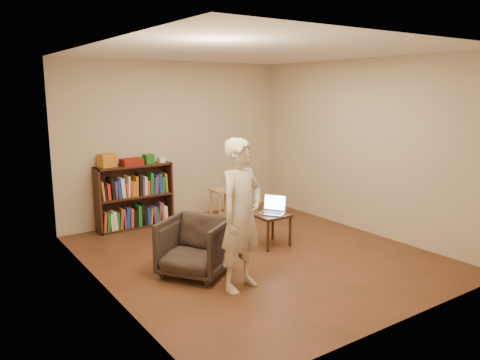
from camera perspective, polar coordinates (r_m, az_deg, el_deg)
floor at (r=6.28m, az=1.92°, el=-9.01°), size 4.50×4.50×0.00m
ceiling at (r=5.92m, az=2.08°, el=15.36°), size 4.50×4.50×0.00m
wall_back at (r=7.88m, az=-7.79°, el=4.70°), size 4.00×0.00×4.00m
wall_left at (r=5.06m, az=-16.58°, el=0.87°), size 0.00×4.50×4.50m
wall_right at (r=7.32m, az=14.73°, el=3.98°), size 0.00×4.50×4.50m
bookshelf at (r=7.55m, az=-12.74°, el=-2.38°), size 1.20×0.30×1.00m
box_yellow at (r=7.30m, az=-15.89°, el=2.31°), size 0.28×0.23×0.20m
red_cloth at (r=7.38m, az=-13.09°, el=2.16°), size 0.32×0.24×0.10m
box_green at (r=7.53m, az=-11.11°, el=2.56°), size 0.16×0.16×0.14m
box_white at (r=7.59m, az=-9.57°, el=2.44°), size 0.11×0.11×0.08m
stool at (r=7.83m, az=-2.15°, el=-1.82°), size 0.35×0.35×0.51m
armchair at (r=5.55m, az=-5.47°, el=-8.10°), size 1.03×1.02×0.68m
side_table at (r=6.52m, az=3.76°, el=-4.77°), size 0.45×0.45×0.46m
laptop at (r=6.52m, az=4.05°, el=-3.54°), size 0.42×0.43×0.25m
person at (r=5.01m, az=0.15°, el=-4.30°), size 0.69×0.55×1.65m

